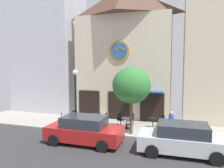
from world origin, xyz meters
name	(u,v)px	position (x,y,z in m)	size (l,w,h in m)	color
ground_plane	(110,144)	(0.00, -1.34, -0.02)	(25.15, 10.80, 0.13)	gray
clock_building	(123,50)	(-0.94, 5.34, 5.76)	(7.99, 3.95, 11.11)	beige
neighbor_building_left	(50,36)	(-8.93, 6.34, 7.38)	(6.13, 4.61, 14.77)	#B2B2BC
neighbor_building_right	(224,31)	(6.97, 6.14, 7.10)	(5.87, 4.20, 14.20)	beige
street_lamp	(76,99)	(-3.19, 0.68, 2.10)	(0.36, 0.36, 4.14)	black
street_tree	(131,86)	(0.78, 0.65, 3.15)	(2.47, 2.22, 4.33)	brown
cafe_table_center	(75,118)	(-3.69, 1.48, 0.49)	(0.66, 0.66, 0.72)	black
cafe_table_rightmost	(96,116)	(-2.30, 2.23, 0.57)	(0.78, 0.78, 0.76)	black
cafe_table_center_left	(127,121)	(0.23, 1.70, 0.53)	(0.71, 0.71, 0.75)	black
cafe_table_leftmost	(153,122)	(2.00, 2.26, 0.49)	(0.60, 0.60, 0.75)	black
cafe_chair_by_entrance	(105,118)	(-1.51, 2.05, 0.53)	(0.40, 0.40, 0.90)	black
cafe_chair_curbside	(162,120)	(2.57, 2.80, 0.53)	(0.56, 0.56, 0.90)	black
cafe_chair_under_awning	(131,118)	(0.37, 2.52, 0.53)	(0.41, 0.41, 0.90)	black
cafe_chair_near_lamp	(63,118)	(-4.53, 1.20, 0.53)	(0.54, 0.54, 0.90)	black
cafe_chair_outer	(75,115)	(-4.08, 2.21, 0.53)	(0.51, 0.51, 0.90)	black
cafe_chair_right_end	(120,119)	(-0.38, 2.21, 0.53)	(0.56, 0.56, 0.90)	black
cafe_chair_left_end	(85,116)	(-3.16, 2.19, 0.53)	(0.44, 0.44, 0.90)	black
pedestrian_blue	(171,124)	(3.27, 0.55, 0.86)	(0.45, 0.45, 1.67)	#2D2D38
parked_car_red	(84,130)	(-1.42, -1.76, 0.76)	(4.31, 2.04, 1.55)	maroon
parked_car_silver	(183,139)	(3.89, -1.66, 0.76)	(4.33, 2.08, 1.55)	#B7BABF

